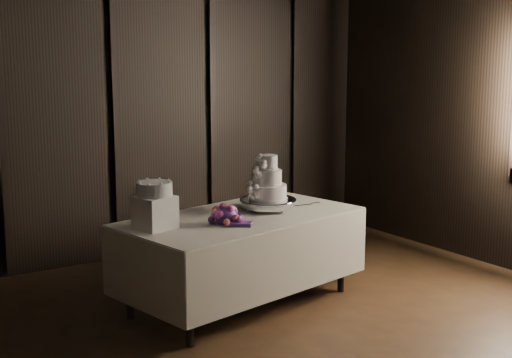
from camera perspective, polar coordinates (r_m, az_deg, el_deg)
The scene contains 8 objects.
room at distance 4.19m, azimuth 7.33°, elevation 2.05°, with size 6.08×7.08×3.08m.
display_table at distance 5.92m, azimuth -1.22°, elevation -6.18°, with size 2.15×1.39×0.76m.
cake_stand at distance 6.05m, azimuth 0.96°, elevation -2.04°, with size 0.48×0.48×0.09m, color silver.
wedding_cake at distance 5.98m, azimuth 0.83°, elevation -0.28°, with size 0.36×0.32×0.38m.
bouquet at distance 5.56m, azimuth -2.41°, elevation -2.92°, with size 0.30×0.40×0.19m, color #E85E74, non-canonical shape.
box_pedestal at distance 5.45m, azimuth -8.09°, elevation -2.65°, with size 0.26×0.26×0.25m, color white.
small_cake at distance 5.41m, azimuth -8.14°, elevation -0.80°, with size 0.27×0.27×0.11m, color white.
cake_knife at distance 6.18m, azimuth 3.36°, elevation -2.15°, with size 0.37×0.02×0.01m, color silver.
Camera 1 is at (-2.72, -3.13, 2.09)m, focal length 50.00 mm.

